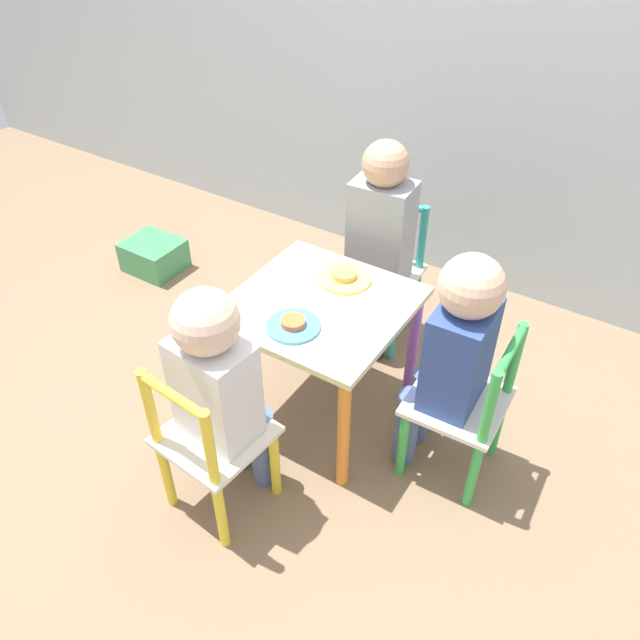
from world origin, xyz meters
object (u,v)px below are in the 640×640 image
chair_teal (382,275)px  child_back (379,234)px  child_right (453,349)px  chair_yellow (210,444)px  storage_bin (154,255)px  plate_back (344,277)px  chair_green (465,408)px  child_front (220,382)px  kids_table (320,323)px  plate_front (293,325)px

chair_teal → child_back: size_ratio=0.67×
chair_teal → child_right: child_right is taller
chair_yellow → chair_teal: 0.94m
child_right → storage_bin: child_right is taller
child_right → storage_bin: 1.54m
child_right → plate_back: (-0.41, 0.12, 0.00)m
child_back → plate_back: bearing=-88.0°
chair_teal → plate_back: chair_teal is taller
chair_green → plate_back: chair_green is taller
child_front → storage_bin: size_ratio=3.11×
chair_teal → child_front: bearing=-94.3°
child_front → child_back: size_ratio=0.93×
kids_table → child_back: size_ratio=0.64×
chair_teal → child_right: size_ratio=0.70×
plate_back → storage_bin: plate_back is taller
plate_back → storage_bin: size_ratio=0.72×
chair_green → child_back: 0.67m
chair_yellow → child_right: (0.45, 0.48, 0.19)m
chair_yellow → child_front: child_front is taller
child_right → chair_teal: bearing=-137.7°
chair_yellow → chair_green: (0.51, 0.48, 0.00)m
storage_bin → kids_table: bearing=-16.5°
plate_front → chair_teal: bearing=93.1°
plate_front → plate_back: same height
kids_table → child_front: bearing=-95.3°
plate_front → chair_yellow: bearing=-97.5°
child_front → chair_green: bearing=-134.9°
child_front → plate_front: (0.04, 0.27, 0.01)m
chair_yellow → storage_bin: (-1.01, 0.78, -0.19)m
plate_front → child_front: bearing=-97.9°
chair_yellow → child_back: size_ratio=0.67×
child_right → plate_front: size_ratio=4.84×
kids_table → chair_teal: chair_teal is taller
kids_table → storage_bin: (-1.05, 0.31, -0.30)m
kids_table → chair_green: chair_green is taller
child_back → child_right: size_ratio=1.05×
plate_back → chair_green: bearing=-14.4°
chair_yellow → storage_bin: 1.29m
child_front → plate_back: child_front is taller
child_back → plate_front: (0.03, -0.55, -0.00)m
kids_table → child_back: bearing=94.0°
kids_table → child_right: bearing=2.0°
chair_yellow → plate_back: size_ratio=3.08×
kids_table → child_front: child_front is taller
chair_teal → child_right: 0.66m
chair_yellow → plate_back: 0.64m
chair_yellow → child_front: (0.01, 0.06, 0.18)m
child_back → plate_back: (0.03, -0.27, -0.00)m
child_front → storage_bin: child_front is taller
plate_back → child_back: bearing=96.0°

